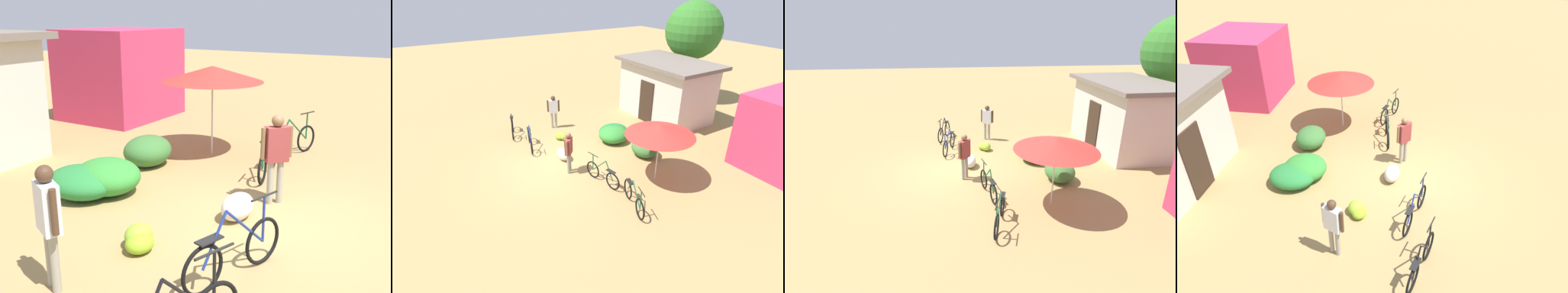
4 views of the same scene
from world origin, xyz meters
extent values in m
plane|color=#A1844F|center=(0.00, 0.00, 0.00)|extent=(60.00, 60.00, 0.00)
cube|color=beige|center=(-1.50, 7.08, 1.33)|extent=(4.21, 2.52, 2.67)
cube|color=#72665B|center=(-1.50, 7.08, 2.75)|extent=(4.71, 3.02, 0.16)
cube|color=#332319|center=(-1.50, 5.80, 1.00)|extent=(0.90, 0.06, 2.00)
cylinder|color=brown|center=(-2.71, 9.90, 1.48)|extent=(0.27, 0.27, 2.96)
sphere|color=#307325|center=(-2.71, 9.90, 3.86)|extent=(3.00, 3.00, 3.00)
ellipsoid|color=#287B37|center=(-0.88, 3.41, 0.29)|extent=(1.13, 1.33, 0.57)
ellipsoid|color=#338932|center=(-0.50, 3.15, 0.32)|extent=(1.21, 1.27, 0.65)
ellipsoid|color=#397033|center=(1.17, 3.46, 0.33)|extent=(1.16, 0.98, 0.67)
cylinder|color=beige|center=(2.64, 2.68, 1.00)|extent=(0.04, 0.04, 1.99)
cone|color=red|center=(2.64, 2.68, 1.89)|extent=(2.33, 2.33, 0.35)
torus|color=black|center=(-3.02, -0.47, 0.34)|extent=(0.65, 0.27, 0.68)
torus|color=black|center=(-3.92, -0.15, 0.34)|extent=(0.65, 0.27, 0.68)
cylinder|color=black|center=(-3.76, -0.21, 0.65)|extent=(0.36, 0.15, 0.64)
cylinder|color=black|center=(-3.31, -0.36, 0.65)|extent=(0.62, 0.25, 0.65)
cylinder|color=black|center=(-3.02, -0.47, 1.02)|extent=(0.48, 0.19, 0.03)
cylinder|color=black|center=(-3.02, -0.47, 0.68)|extent=(0.04, 0.04, 0.68)
cube|color=black|center=(-3.83, -0.18, 0.71)|extent=(0.39, 0.25, 0.02)
torus|color=black|center=(-1.35, -0.29, 0.33)|extent=(0.64, 0.24, 0.65)
torus|color=black|center=(-2.38, 0.03, 0.33)|extent=(0.64, 0.24, 0.65)
cylinder|color=navy|center=(-2.20, -0.03, 0.65)|extent=(0.40, 0.15, 0.66)
cylinder|color=navy|center=(-1.69, -0.19, 0.65)|extent=(0.70, 0.25, 0.66)
cylinder|color=black|center=(-1.35, -0.29, 0.96)|extent=(0.49, 0.18, 0.03)
cylinder|color=navy|center=(-1.35, -0.29, 0.64)|extent=(0.04, 0.04, 0.64)
cube|color=black|center=(-2.28, 0.00, 0.68)|extent=(0.39, 0.24, 0.02)
torus|color=black|center=(1.38, 0.87, 0.31)|extent=(0.62, 0.15, 0.62)
torus|color=black|center=(2.35, 1.03, 0.31)|extent=(0.62, 0.15, 0.62)
cylinder|color=#19592D|center=(2.18, 1.00, 0.62)|extent=(0.38, 0.10, 0.64)
cylinder|color=#19592D|center=(1.70, 0.92, 0.62)|extent=(0.66, 0.14, 0.65)
cylinder|color=black|center=(1.38, 0.87, 0.91)|extent=(0.50, 0.11, 0.03)
cylinder|color=#19592D|center=(1.38, 0.87, 0.61)|extent=(0.04, 0.04, 0.60)
cube|color=black|center=(2.26, 1.01, 0.65)|extent=(0.38, 0.20, 0.02)
torus|color=black|center=(3.96, 0.84, 0.32)|extent=(0.63, 0.26, 0.65)
torus|color=black|center=(2.98, 1.17, 0.32)|extent=(0.63, 0.26, 0.65)
cylinder|color=#19592D|center=(3.15, 1.11, 0.60)|extent=(0.38, 0.16, 0.58)
cylinder|color=#19592D|center=(3.64, 0.94, 0.60)|extent=(0.67, 0.26, 0.59)
cylinder|color=black|center=(3.96, 0.84, 0.95)|extent=(0.48, 0.19, 0.03)
cylinder|color=#19592D|center=(3.96, 0.84, 0.64)|extent=(0.04, 0.04, 0.63)
cube|color=black|center=(3.08, 1.14, 0.68)|extent=(0.39, 0.25, 0.02)
ellipsoid|color=#88BA24|center=(-1.95, 1.29, 0.14)|extent=(0.45, 0.39, 0.27)
ellipsoid|color=#8DBE30|center=(-1.82, 1.40, 0.17)|extent=(0.45, 0.39, 0.34)
ellipsoid|color=silver|center=(-0.29, 0.59, 0.22)|extent=(0.74, 0.51, 0.44)
cylinder|color=gray|center=(0.57, 0.39, 0.38)|extent=(0.11, 0.11, 0.77)
cylinder|color=gray|center=(0.70, 0.26, 0.38)|extent=(0.11, 0.11, 0.77)
cube|color=maroon|center=(0.64, 0.32, 1.07)|extent=(0.43, 0.42, 0.61)
cylinder|color=brown|center=(0.46, 0.50, 1.10)|extent=(0.08, 0.08, 0.55)
cylinder|color=brown|center=(0.82, 0.15, 1.10)|extent=(0.08, 0.08, 0.55)
sphere|color=brown|center=(0.64, 0.32, 1.48)|extent=(0.21, 0.21, 0.21)
cylinder|color=gray|center=(-3.22, 1.56, 0.38)|extent=(0.11, 0.11, 0.76)
cylinder|color=gray|center=(-3.14, 1.72, 0.38)|extent=(0.11, 0.11, 0.76)
cube|color=silver|center=(-3.18, 1.64, 1.07)|extent=(0.35, 0.45, 0.60)
cylinder|color=#4C3321|center=(-3.29, 1.41, 1.10)|extent=(0.08, 0.08, 0.54)
cylinder|color=#4C3321|center=(-3.07, 1.86, 1.10)|extent=(0.08, 0.08, 0.54)
sphere|color=#4C3321|center=(-3.18, 1.64, 1.47)|extent=(0.21, 0.21, 0.21)
camera|label=1|loc=(-6.49, -2.33, 3.22)|focal=42.24mm
camera|label=2|loc=(9.31, -4.32, 6.24)|focal=29.02mm
camera|label=3|loc=(10.23, -0.34, 4.86)|focal=28.83mm
camera|label=4|loc=(-8.44, 0.05, 6.43)|focal=31.97mm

